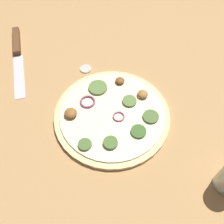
# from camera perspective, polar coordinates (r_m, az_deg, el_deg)

# --- Properties ---
(ground_plane) EXTENTS (3.00, 3.00, 0.00)m
(ground_plane) POSITION_cam_1_polar(r_m,az_deg,el_deg) (0.68, -0.00, -0.98)
(ground_plane) COLOR tan
(pizza) EXTENTS (0.30, 0.30, 0.03)m
(pizza) POSITION_cam_1_polar(r_m,az_deg,el_deg) (0.67, -0.02, -0.54)
(pizza) COLOR beige
(pizza) RESTS_ON ground_plane
(knife) EXTENTS (0.06, 0.29, 0.02)m
(knife) POSITION_cam_1_polar(r_m,az_deg,el_deg) (0.88, -19.98, 12.90)
(knife) COLOR silver
(knife) RESTS_ON ground_plane
(loose_cap) EXTENTS (0.03, 0.03, 0.01)m
(loose_cap) POSITION_cam_1_polar(r_m,az_deg,el_deg) (0.78, -5.77, 9.42)
(loose_cap) COLOR beige
(loose_cap) RESTS_ON ground_plane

